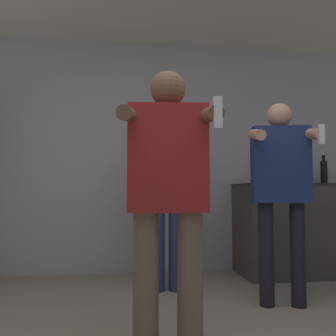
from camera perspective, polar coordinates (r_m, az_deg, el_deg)
The scene contains 8 objects.
wall_back at distance 4.21m, azimuth -1.66°, elevation 1.76°, with size 7.00×0.06×2.55m.
counter at distance 4.27m, azimuth 18.94°, elevation -8.78°, with size 1.24×0.67×0.96m.
bottle_short_whiskey at distance 4.42m, azimuth 20.39°, elevation -0.81°, with size 0.08×0.08×0.30m.
bottle_amber_bourbon at distance 4.26m, azimuth 15.82°, elevation -0.83°, with size 0.07×0.07×0.29m.
bottle_tall_gin at distance 4.52m, azimuth 22.66°, elevation -0.48°, with size 0.08×0.08×0.35m.
person_woman_foreground at distance 2.00m, azimuth 0.02°, elevation -3.49°, with size 0.52×0.57×1.53m.
person_man_side at distance 3.04m, azimuth 16.83°, elevation -1.82°, with size 0.55×0.53×1.57m.
person_spectator_back at distance 3.37m, azimuth -0.17°, elevation -2.14°, with size 0.39×0.45×1.76m.
Camera 1 is at (-0.42, -1.47, 0.87)m, focal length 40.00 mm.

